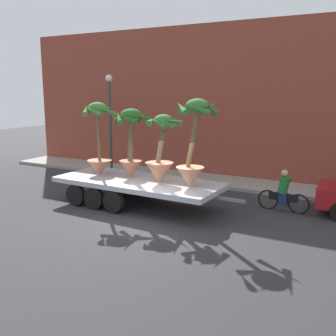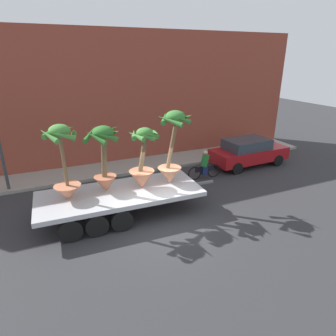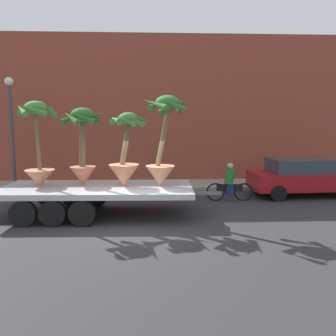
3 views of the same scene
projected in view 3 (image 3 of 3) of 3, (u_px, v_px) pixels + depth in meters
The scene contains 11 objects.
ground_plane at pixel (133, 226), 10.34m from camera, with size 60.00×60.00×0.00m, color #2D2D30.
sidewalk at pixel (140, 185), 16.36m from camera, with size 24.00×2.20×0.15m, color gray.
building_facade at pixel (140, 110), 17.53m from camera, with size 24.00×1.20×7.33m, color brown.
flatbed_trailer at pixel (90, 193), 11.39m from camera, with size 7.33×2.70×0.98m.
potted_palm_rear at pixel (163, 145), 11.28m from camera, with size 1.53×1.58×3.00m.
potted_palm_middle at pixel (38, 148), 11.22m from camera, with size 1.30×1.31×2.81m.
potted_palm_front at pixel (125, 157), 11.26m from camera, with size 1.27×1.17×2.45m.
potted_palm_extra at pixel (83, 146), 11.40m from camera, with size 1.53×1.51×2.60m.
cyclist at pixel (230, 184), 13.48m from camera, with size 1.84×0.36×1.54m.
parked_car at pixel (303, 176), 14.28m from camera, with size 4.55×1.99×1.58m.
street_lamp at pixel (11, 118), 14.86m from camera, with size 0.36×0.36×4.83m.
Camera 3 is at (0.59, -10.02, 3.21)m, focal length 36.58 mm.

